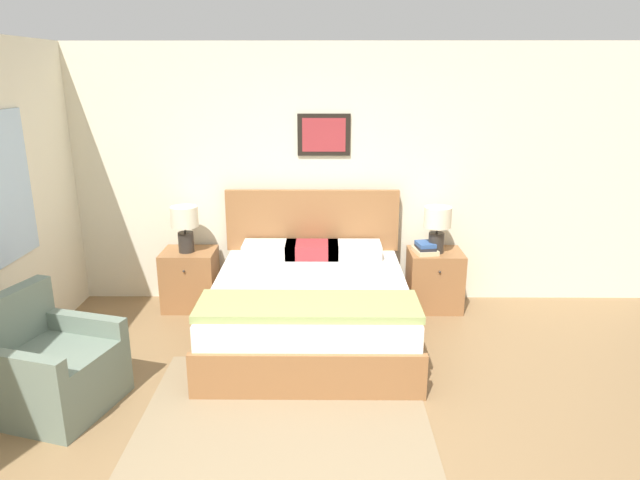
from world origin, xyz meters
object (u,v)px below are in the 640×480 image
at_px(nightstand_near_window, 190,279).
at_px(nightstand_by_door, 434,280).
at_px(bed, 310,307).
at_px(table_lamp_near_window, 185,223).
at_px(table_lamp_by_door, 437,224).
at_px(armchair, 49,370).

distance_m(nightstand_near_window, nightstand_by_door, 2.47).
bearing_deg(nightstand_near_window, bed, -30.41).
xyz_separation_m(table_lamp_near_window, table_lamp_by_door, (2.47, 0.00, 0.00)).
xyz_separation_m(nightstand_near_window, nightstand_by_door, (2.47, 0.00, 0.00)).
xyz_separation_m(nightstand_near_window, table_lamp_by_door, (2.46, -0.03, 0.60)).
height_order(bed, nightstand_by_door, bed).
bearing_deg(nightstand_by_door, table_lamp_by_door, -111.43).
xyz_separation_m(nightstand_near_window, table_lamp_near_window, (-0.01, -0.03, 0.60)).
bearing_deg(nightstand_near_window, table_lamp_by_door, -0.61).
height_order(armchair, table_lamp_by_door, table_lamp_by_door).
height_order(bed, armchair, bed).
bearing_deg(armchair, table_lamp_near_window, 177.95).
bearing_deg(table_lamp_by_door, armchair, -149.67).
bearing_deg(nightstand_near_window, table_lamp_near_window, -110.62).
height_order(nightstand_near_window, table_lamp_by_door, table_lamp_by_door).
height_order(bed, nightstand_near_window, bed).
bearing_deg(nightstand_by_door, nightstand_near_window, 180.00).
xyz_separation_m(nightstand_by_door, table_lamp_by_door, (-0.01, -0.03, 0.60)).
bearing_deg(armchair, table_lamp_by_door, 136.34).
bearing_deg(table_lamp_by_door, nightstand_near_window, 179.39).
bearing_deg(nightstand_near_window, armchair, -108.09).
height_order(table_lamp_near_window, table_lamp_by_door, same).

